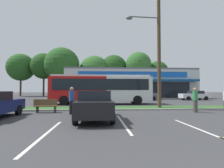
{
  "coord_description": "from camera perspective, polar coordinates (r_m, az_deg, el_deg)",
  "views": [
    {
      "loc": [
        -2.88,
        -1.01,
        1.6
      ],
      "look_at": [
        -1.45,
        18.1,
        2.24
      ],
      "focal_mm": 28.48,
      "sensor_mm": 36.0,
      "label": 1
    }
  ],
  "objects": [
    {
      "name": "grass_median",
      "position": [
        15.36,
        6.6,
        -7.65
      ],
      "size": [
        56.0,
        2.2,
        0.12
      ],
      "primitive_type": "cube",
      "color": "#2D5B23",
      "rests_on": "ground_plane"
    },
    {
      "name": "curb_lip",
      "position": [
        14.17,
        7.54,
        -8.13
      ],
      "size": [
        56.0,
        0.24,
        0.12
      ],
      "primitive_type": "cube",
      "color": "#99968C",
      "rests_on": "ground_plane"
    },
    {
      "name": "parking_stripe_0",
      "position": [
        7.12,
        -20.41,
        -14.73
      ],
      "size": [
        0.12,
        4.8,
        0.01
      ],
      "primitive_type": "cube",
      "color": "silver",
      "rests_on": "ground_plane"
    },
    {
      "name": "parking_stripe_1",
      "position": [
        8.78,
        3.5,
        -12.37
      ],
      "size": [
        0.12,
        4.8,
        0.01
      ],
      "primitive_type": "cube",
      "color": "silver",
      "rests_on": "ground_plane"
    },
    {
      "name": "parking_stripe_2",
      "position": [
        8.08,
        26.79,
        -13.1
      ],
      "size": [
        0.12,
        4.8,
        0.01
      ],
      "primitive_type": "cube",
      "color": "silver",
      "rests_on": "ground_plane"
    },
    {
      "name": "storefront_building",
      "position": [
        37.16,
        5.32,
        -0.02
      ],
      "size": [
        24.44,
        12.57,
        5.63
      ],
      "color": "beige",
      "rests_on": "ground_plane"
    },
    {
      "name": "tree_far_left",
      "position": [
        50.96,
        -27.2,
        4.77
      ],
      "size": [
        6.9,
        6.9,
        10.81
      ],
      "color": "#473323",
      "rests_on": "ground_plane"
    },
    {
      "name": "tree_left",
      "position": [
        47.47,
        -21.03,
        5.35
      ],
      "size": [
        6.42,
        6.42,
        10.72
      ],
      "color": "#473323",
      "rests_on": "ground_plane"
    },
    {
      "name": "tree_mid_left",
      "position": [
        44.63,
        -15.76,
        5.92
      ],
      "size": [
        8.36,
        8.36,
        11.81
      ],
      "color": "#473323",
      "rests_on": "ground_plane"
    },
    {
      "name": "tree_mid",
      "position": [
        46.21,
        -5.66,
        4.15
      ],
      "size": [
        7.87,
        7.87,
        10.41
      ],
      "color": "#473323",
      "rests_on": "ground_plane"
    },
    {
      "name": "tree_mid_right",
      "position": [
        47.12,
        0.57,
        5.01
      ],
      "size": [
        7.07,
        7.07,
        10.82
      ],
      "color": "#473323",
      "rests_on": "ground_plane"
    },
    {
      "name": "tree_right",
      "position": [
        45.61,
        8.5,
        6.07
      ],
      "size": [
        6.5,
        6.5,
        11.18
      ],
      "color": "#473323",
      "rests_on": "ground_plane"
    },
    {
      "name": "tree_far_right",
      "position": [
        48.25,
        14.41,
        3.78
      ],
      "size": [
        5.65,
        5.65,
        9.18
      ],
      "color": "#473323",
      "rests_on": "ground_plane"
    },
    {
      "name": "utility_pole",
      "position": [
        16.12,
        14.38,
        13.15
      ],
      "size": [
        3.03,
        2.4,
        10.84
      ],
      "color": "#4C3826",
      "rests_on": "ground_plane"
    },
    {
      "name": "city_bus",
      "position": [
        20.1,
        -3.48,
        -1.44
      ],
      "size": [
        11.2,
        2.7,
        3.25
      ],
      "rotation": [
        0.0,
        0.0,
        -0.0
      ],
      "color": "#B71414",
      "rests_on": "ground_plane"
    },
    {
      "name": "bus_stop_bench",
      "position": [
        13.37,
        -20.43,
        -6.49
      ],
      "size": [
        1.6,
        0.45,
        0.95
      ],
      "rotation": [
        0.0,
        0.0,
        3.14
      ],
      "color": "brown",
      "rests_on": "ground_plane"
    },
    {
      "name": "car_0",
      "position": [
        31.04,
        24.98,
        -3.28
      ],
      "size": [
        4.5,
        1.91,
        1.46
      ],
      "rotation": [
        0.0,
        0.0,
        3.14
      ],
      "color": "silver",
      "rests_on": "ground_plane"
    },
    {
      "name": "car_1",
      "position": [
        9.66,
        -5.57,
        -6.66
      ],
      "size": [
        1.92,
        4.49,
        1.56
      ],
      "rotation": [
        0.0,
        0.0,
        1.57
      ],
      "color": "black",
      "rests_on": "ground_plane"
    },
    {
      "name": "car_3",
      "position": [
        27.71,
        10.03,
        -3.58
      ],
      "size": [
        4.41,
        2.01,
        1.49
      ],
      "rotation": [
        0.0,
        0.0,
        3.14
      ],
      "color": "#515459",
      "rests_on": "ground_plane"
    },
    {
      "name": "pedestrian_mid",
      "position": [
        12.01,
        -12.82,
        -5.2
      ],
      "size": [
        0.36,
        0.36,
        1.79
      ],
      "rotation": [
        0.0,
        0.0,
        3.96
      ],
      "color": "black",
      "rests_on": "ground_plane"
    },
    {
      "name": "pedestrian_far",
      "position": [
        14.01,
        25.16,
        -4.66
      ],
      "size": [
        0.35,
        0.35,
        1.76
      ],
      "rotation": [
        0.0,
        0.0,
        2.41
      ],
      "color": "#47423D",
      "rests_on": "ground_plane"
    }
  ]
}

